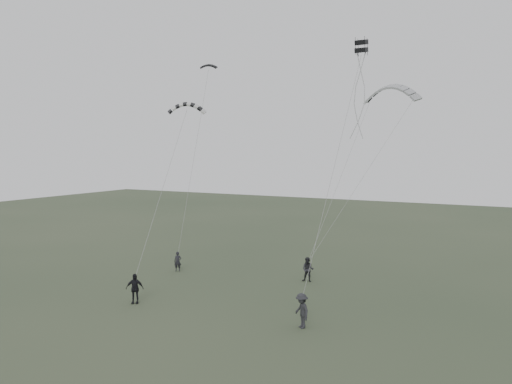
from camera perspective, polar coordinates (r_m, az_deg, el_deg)
The scene contains 9 objects.
ground at distance 33.88m, azimuth -6.49°, elevation -12.22°, with size 140.00×140.00×0.00m, color #33412C.
flyer_left at distance 41.73m, azimuth -8.93°, elevation -7.85°, with size 0.59×0.38×1.60m, color black.
flyer_right at distance 38.22m, azimuth 5.96°, elevation -8.80°, with size 0.90×0.70×1.85m, color #222327.
flyer_center at distance 33.77m, azimuth -13.70°, elevation -10.67°, with size 1.14×0.47×1.94m, color black.
flyer_far at distance 28.67m, azimuth 5.25°, elevation -13.35°, with size 1.27×0.73×1.96m, color #232428.
kite_dark_small at distance 43.97m, azimuth -5.45°, elevation 14.22°, with size 1.44×0.43×0.49m, color black, non-canonical shape.
kite_pale_large at distance 42.16m, azimuth 15.19°, elevation 11.56°, with size 4.58×1.03×1.83m, color #9B9DA0, non-canonical shape.
kite_striped at distance 37.60m, azimuth -7.91°, elevation 9.92°, with size 2.73×0.68×1.10m, color black, non-canonical shape.
kite_box at distance 30.76m, azimuth 11.96°, elevation 15.98°, with size 0.63×0.63×0.71m, color black, non-canonical shape.
Camera 1 is at (18.31, -26.73, 9.91)m, focal length 35.00 mm.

